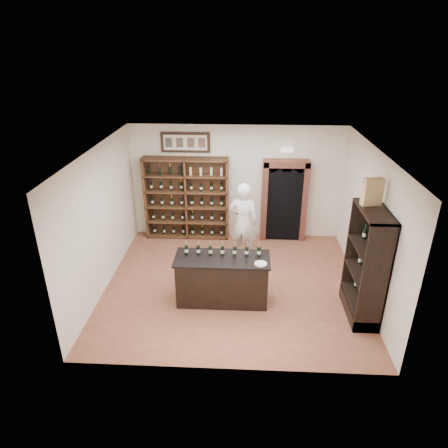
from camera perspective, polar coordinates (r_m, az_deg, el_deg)
The scene contains 21 objects.
floor at distance 8.90m, azimuth 1.28°, elevation -8.56°, with size 5.50×5.50×0.00m, color #9B573E.
ceiling at distance 7.67m, azimuth 1.49°, elevation 10.50°, with size 5.50×5.50×0.00m, color white.
wall_back at distance 10.49m, azimuth 1.80°, elevation 5.94°, with size 5.50×0.04×3.00m, color silver.
wall_left at distance 8.68m, azimuth -17.08°, elevation 0.64°, with size 0.04×5.00×3.00m, color silver.
wall_right at distance 8.56m, azimuth 20.11°, elevation -0.16°, with size 0.04×5.00×3.00m, color silver.
wine_shelf at distance 10.58m, azimuth -5.32°, elevation 3.69°, with size 2.20×0.38×2.20m.
framed_picture at distance 10.28m, azimuth -5.54°, elevation 11.53°, with size 1.25×0.04×0.52m, color black.
arched_doorway at distance 10.51m, azimuth 8.59°, elevation 3.59°, with size 1.17×0.35×2.17m.
emergency_light at distance 10.21m, azimuth 9.00°, elevation 10.39°, with size 0.30×0.10×0.10m, color white.
tasting_counter at distance 8.13m, azimuth -0.25°, elevation -7.94°, with size 1.88×0.78×1.00m.
counter_bottle_0 at distance 7.97m, azimuth -5.41°, elevation -3.68°, with size 0.07×0.07×0.30m.
counter_bottle_1 at distance 7.94m, azimuth -3.69°, elevation -3.73°, with size 0.07×0.07×0.30m.
counter_bottle_2 at distance 7.92m, azimuth -1.96°, elevation -3.78°, with size 0.07×0.07×0.30m.
counter_bottle_3 at distance 7.90m, azimuth -0.22°, elevation -3.83°, with size 0.07×0.07×0.30m.
counter_bottle_4 at distance 7.89m, azimuth 1.52°, elevation -3.87°, with size 0.07×0.07×0.30m.
counter_bottle_5 at distance 7.89m, azimuth 3.27°, elevation -3.91°, with size 0.07×0.07×0.30m.
counter_bottle_6 at distance 7.90m, azimuth 5.01°, elevation -3.94°, with size 0.07×0.07×0.30m.
side_cabinet at distance 8.07m, azimuth 19.49°, elevation -7.64°, with size 0.48×1.20×2.20m.
shopkeeper at distance 9.42m, azimuth 2.77°, elevation 0.23°, with size 0.71×0.47×1.95m, color silver.
plate at distance 7.68m, azimuth 5.27°, elevation -5.68°, with size 0.25×0.25×0.02m, color beige.
wine_crate at distance 7.56m, azimuth 20.44°, elevation 4.33°, with size 0.35×0.14×0.50m, color tan.
Camera 1 is at (0.19, -7.43, 4.90)m, focal length 32.00 mm.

